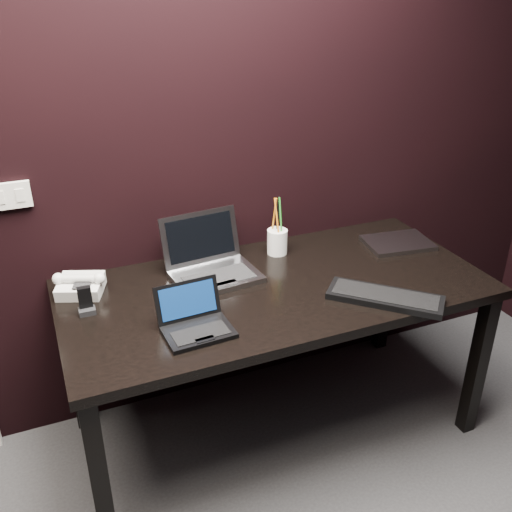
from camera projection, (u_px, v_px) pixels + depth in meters
name	position (u px, v px, depth m)	size (l,w,h in m)	color
wall_back	(168.00, 131.00, 2.26)	(4.00, 4.00, 0.00)	black
wall_switch	(10.00, 196.00, 2.12)	(0.15, 0.02, 0.10)	silver
desk	(276.00, 301.00, 2.32)	(1.70, 0.80, 0.74)	black
netbook	(195.00, 323.00, 1.99)	(0.25, 0.22, 0.15)	black
silver_laptop	(212.00, 266.00, 2.34)	(0.37, 0.34, 0.23)	#95969A
ext_keyboard	(385.00, 297.00, 2.18)	(0.42, 0.41, 0.03)	black
closed_laptop	(398.00, 243.00, 2.62)	(0.32, 0.25, 0.02)	#949599
desk_phone	(80.00, 285.00, 2.21)	(0.21, 0.20, 0.10)	silver
mobile_phone	(86.00, 303.00, 2.09)	(0.06, 0.05, 0.10)	black
pen_cup	(277.00, 241.00, 2.52)	(0.11, 0.11, 0.26)	white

